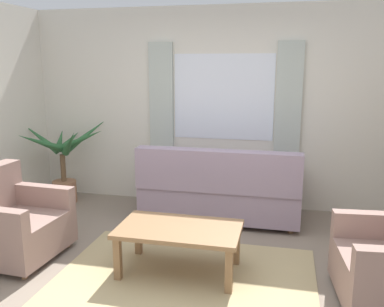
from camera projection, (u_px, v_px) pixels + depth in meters
ground_plane at (182, 285)px, 3.55m from camera, size 6.24×6.24×0.00m
wall_back at (224, 108)px, 5.42m from camera, size 5.32×0.12×2.60m
window_with_curtains at (223, 97)px, 5.31m from camera, size 1.98×0.07×1.40m
area_rug at (182, 285)px, 3.54m from camera, size 2.28×1.86×0.01m
couch at (220, 191)px, 4.98m from camera, size 1.90×0.82×0.92m
armchair_left at (11, 223)px, 4.01m from camera, size 0.87×0.89×0.88m
coffee_table at (179, 233)px, 3.70m from camera, size 1.10×0.64×0.44m
potted_plant at (64, 161)px, 5.56m from camera, size 1.25×1.03×1.15m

